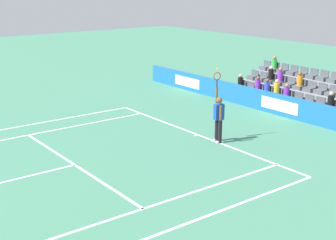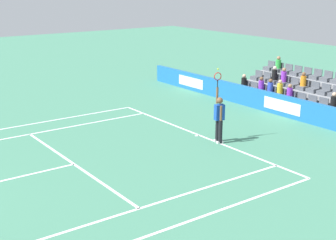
# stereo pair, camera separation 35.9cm
# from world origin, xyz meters

# --- Properties ---
(line_baseline) EXTENTS (10.97, 0.10, 0.01)m
(line_baseline) POSITION_xyz_m (0.00, -11.89, 0.00)
(line_baseline) COLOR white
(line_baseline) RESTS_ON ground
(line_service) EXTENTS (8.23, 0.10, 0.01)m
(line_service) POSITION_xyz_m (0.00, -6.40, 0.00)
(line_service) COLOR white
(line_service) RESTS_ON ground
(line_singles_sideline_left) EXTENTS (0.10, 11.89, 0.01)m
(line_singles_sideline_left) POSITION_xyz_m (4.12, -5.95, 0.00)
(line_singles_sideline_left) COLOR white
(line_singles_sideline_left) RESTS_ON ground
(line_singles_sideline_right) EXTENTS (0.10, 11.89, 0.01)m
(line_singles_sideline_right) POSITION_xyz_m (-4.12, -5.95, 0.00)
(line_singles_sideline_right) COLOR white
(line_singles_sideline_right) RESTS_ON ground
(line_doubles_sideline_left) EXTENTS (0.10, 11.89, 0.01)m
(line_doubles_sideline_left) POSITION_xyz_m (5.49, -5.95, 0.00)
(line_doubles_sideline_left) COLOR white
(line_doubles_sideline_left) RESTS_ON ground
(line_doubles_sideline_right) EXTENTS (0.10, 11.89, 0.01)m
(line_doubles_sideline_right) POSITION_xyz_m (-5.49, -5.95, 0.00)
(line_doubles_sideline_right) COLOR white
(line_doubles_sideline_right) RESTS_ON ground
(line_centre_mark) EXTENTS (0.10, 0.20, 0.01)m
(line_centre_mark) POSITION_xyz_m (0.00, -11.79, 0.00)
(line_centre_mark) COLOR white
(line_centre_mark) RESTS_ON ground
(sponsor_barrier) EXTENTS (20.10, 0.22, 0.97)m
(sponsor_barrier) POSITION_xyz_m (0.00, -16.87, 0.48)
(sponsor_barrier) COLOR #1E66AD
(sponsor_barrier) RESTS_ON ground
(tennis_player) EXTENTS (0.51, 0.41, 2.85)m
(tennis_player) POSITION_xyz_m (-1.12, -11.93, 0.99)
(tennis_player) COLOR black
(tennis_player) RESTS_ON ground
(stadium_stand) EXTENTS (8.06, 2.85, 2.18)m
(stadium_stand) POSITION_xyz_m (0.01, -19.18, 0.55)
(stadium_stand) COLOR gray
(stadium_stand) RESTS_ON ground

